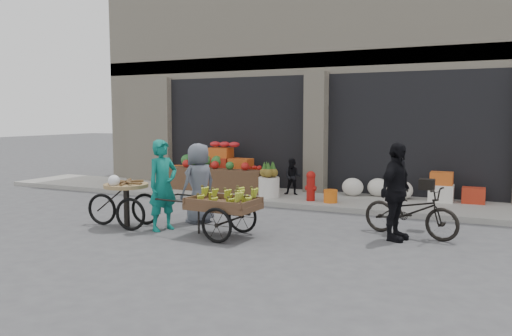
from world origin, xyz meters
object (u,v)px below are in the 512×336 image
at_px(vendor_woman, 163,185).
at_px(vendor_grey, 199,183).
at_px(pineapple_bin, 269,187).
at_px(fire_hydrant, 311,185).
at_px(banana_cart, 221,202).
at_px(cyclist, 396,192).
at_px(tricycle_cart, 126,198).
at_px(bicycle, 410,211).
at_px(seated_person, 293,177).
at_px(orange_bucket, 331,196).

relative_size(vendor_woman, vendor_grey, 1.07).
bearing_deg(pineapple_bin, fire_hydrant, -2.60).
relative_size(banana_cart, vendor_grey, 1.32).
bearing_deg(pineapple_bin, cyclist, -36.86).
xyz_separation_m(banana_cart, vendor_woman, (-1.23, -0.01, 0.23)).
bearing_deg(tricycle_cart, vendor_woman, -3.53).
xyz_separation_m(pineapple_bin, bicycle, (3.67, -2.20, 0.08)).
xyz_separation_m(fire_hydrant, bicycle, (2.57, -2.15, -0.05)).
bearing_deg(fire_hydrant, vendor_grey, -117.96).
height_order(pineapple_bin, vendor_woman, vendor_woman).
distance_m(vendor_woman, vendor_grey, 0.90).
relative_size(pineapple_bin, vendor_grey, 0.33).
xyz_separation_m(tricycle_cart, vendor_grey, (1.07, 0.92, 0.23)).
xyz_separation_m(seated_person, bicycle, (3.27, -2.80, -0.13)).
bearing_deg(bicycle, orange_bucket, 59.11).
bearing_deg(seated_person, bicycle, -50.59).
xyz_separation_m(seated_person, banana_cart, (0.23, -4.22, 0.04)).
relative_size(seated_person, tricycle_cart, 0.64).
xyz_separation_m(vendor_grey, bicycle, (4.00, 0.57, -0.35)).
relative_size(pineapple_bin, fire_hydrant, 0.73).
xyz_separation_m(banana_cart, vendor_grey, (-0.97, 0.86, 0.17)).
bearing_deg(bicycle, fire_hydrant, 64.62).
distance_m(seated_person, banana_cart, 4.23).
xyz_separation_m(seated_person, tricycle_cart, (-1.81, -4.29, -0.02)).
height_order(orange_bucket, seated_person, seated_person).
xyz_separation_m(orange_bucket, tricycle_cart, (-3.01, -3.59, 0.30)).
bearing_deg(fire_hydrant, seated_person, 137.12).
distance_m(fire_hydrant, tricycle_cart, 4.42).
bearing_deg(vendor_woman, pineapple_bin, 9.79).
distance_m(banana_cart, cyclist, 3.02).
relative_size(pineapple_bin, orange_bucket, 1.62).
bearing_deg(tricycle_cart, banana_cart, -5.80).
relative_size(pineapple_bin, tricycle_cart, 0.36).
relative_size(fire_hydrant, orange_bucket, 2.22).
bearing_deg(pineapple_bin, seated_person, 56.31).
height_order(tricycle_cart, vendor_grey, vendor_grey).
height_order(orange_bucket, cyclist, cyclist).
bearing_deg(banana_cart, fire_hydrant, 86.41).
relative_size(seated_person, cyclist, 0.55).
xyz_separation_m(vendor_woman, tricycle_cart, (-0.82, -0.06, -0.28)).
xyz_separation_m(orange_bucket, cyclist, (1.87, -2.50, 0.57)).
xyz_separation_m(tricycle_cart, bicycle, (5.07, 1.49, -0.11)).
height_order(orange_bucket, bicycle, bicycle).
bearing_deg(vendor_grey, vendor_woman, 3.87).
height_order(pineapple_bin, banana_cart, banana_cart).
distance_m(tricycle_cart, cyclist, 5.00).
distance_m(seated_person, vendor_grey, 3.45).
distance_m(orange_bucket, cyclist, 3.17).
bearing_deg(orange_bucket, seated_person, 149.74).
bearing_deg(bicycle, vendor_woman, 123.11).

